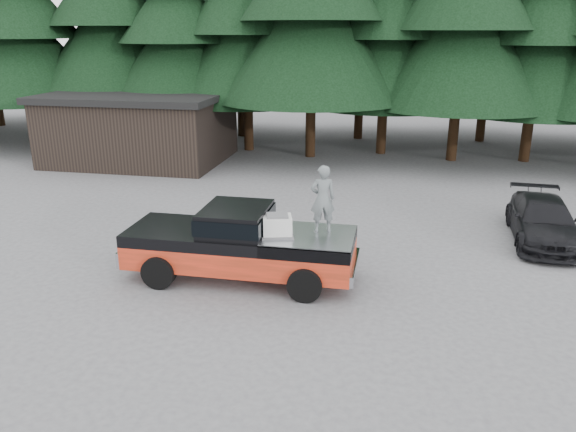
% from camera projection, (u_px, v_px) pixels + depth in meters
% --- Properties ---
extents(ground, '(120.00, 120.00, 0.00)m').
position_uv_depth(ground, '(261.00, 272.00, 15.01)').
color(ground, '#4D4D50').
rests_on(ground, ground).
extents(pickup_truck, '(6.00, 2.04, 1.33)m').
position_uv_depth(pickup_truck, '(241.00, 254.00, 14.46)').
color(pickup_truck, red).
rests_on(pickup_truck, ground).
extents(truck_cab, '(1.66, 1.90, 0.59)m').
position_uv_depth(truck_cab, '(236.00, 219.00, 14.18)').
color(truck_cab, black).
rests_on(truck_cab, pickup_truck).
extents(air_compressor, '(0.83, 0.74, 0.48)m').
position_uv_depth(air_compressor, '(277.00, 226.00, 13.78)').
color(air_compressor, silver).
rests_on(air_compressor, pickup_truck).
extents(man_on_bed, '(0.72, 0.58, 1.71)m').
position_uv_depth(man_on_bed, '(323.00, 199.00, 13.88)').
color(man_on_bed, slate).
rests_on(man_on_bed, pickup_truck).
extents(parked_car, '(2.04, 4.53, 1.29)m').
position_uv_depth(parked_car, '(543.00, 221.00, 17.05)').
color(parked_car, black).
rests_on(parked_car, ground).
extents(utility_building, '(8.40, 6.40, 3.30)m').
position_uv_depth(utility_building, '(140.00, 127.00, 27.31)').
color(utility_building, black).
rests_on(utility_building, ground).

